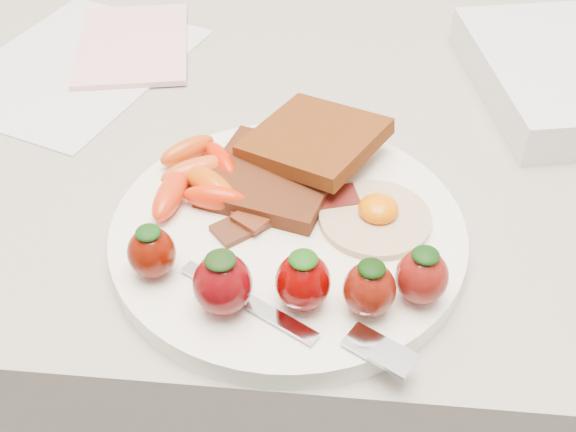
{
  "coord_description": "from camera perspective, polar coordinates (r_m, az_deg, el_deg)",
  "views": [
    {
      "loc": [
        0.05,
        1.14,
        1.29
      ],
      "look_at": [
        0.01,
        1.54,
        0.93
      ],
      "focal_mm": 45.0,
      "sensor_mm": 36.0,
      "label": 1
    }
  ],
  "objects": [
    {
      "name": "counter",
      "position": [
        1.01,
        0.16,
        -13.73
      ],
      "size": [
        2.0,
        0.6,
        0.9
      ],
      "primitive_type": "cube",
      "color": "gray",
      "rests_on": "ground"
    },
    {
      "name": "paper_sheet",
      "position": [
        0.8,
        -16.5,
        11.31
      ],
      "size": [
        0.26,
        0.3,
        0.0
      ],
      "primitive_type": "cube",
      "rotation": [
        0.0,
        0.0,
        -0.34
      ],
      "color": "silver",
      "rests_on": "counter"
    },
    {
      "name": "notepad",
      "position": [
        0.81,
        -12.17,
        13.13
      ],
      "size": [
        0.15,
        0.19,
        0.01
      ],
      "primitive_type": "cube",
      "rotation": [
        0.0,
        0.0,
        0.2
      ],
      "color": "beige",
      "rests_on": "paper_sheet"
    },
    {
      "name": "baby_carrots",
      "position": [
        0.58,
        -7.11,
        3.1
      ],
      "size": [
        0.08,
        0.11,
        0.02
      ],
      "color": "#E24817",
      "rests_on": "plate"
    },
    {
      "name": "fork",
      "position": [
        0.48,
        1.41,
        -8.42
      ],
      "size": [
        0.17,
        0.09,
        0.0
      ],
      "color": "silver",
      "rests_on": "plate"
    },
    {
      "name": "toast_upper",
      "position": [
        0.6,
        2.12,
        6.06
      ],
      "size": [
        0.13,
        0.13,
        0.02
      ],
      "primitive_type": "cube",
      "rotation": [
        0.0,
        -0.1,
        -0.51
      ],
      "color": "#3E1E0D",
      "rests_on": "toast_lower"
    },
    {
      "name": "fried_egg",
      "position": [
        0.55,
        6.96,
        0.02
      ],
      "size": [
        0.11,
        0.11,
        0.02
      ],
      "color": "beige",
      "rests_on": "plate"
    },
    {
      "name": "bacon_strips",
      "position": [
        0.56,
        -0.29,
        1.08
      ],
      "size": [
        0.11,
        0.11,
        0.01
      ],
      "color": "#37130A",
      "rests_on": "plate"
    },
    {
      "name": "plate",
      "position": [
        0.55,
        0.0,
        -1.45
      ],
      "size": [
        0.27,
        0.27,
        0.02
      ],
      "primitive_type": "cylinder",
      "color": "white",
      "rests_on": "counter"
    },
    {
      "name": "strawberries",
      "position": [
        0.48,
        0.28,
        -4.84
      ],
      "size": [
        0.22,
        0.06,
        0.05
      ],
      "color": "#580C01",
      "rests_on": "plate"
    },
    {
      "name": "toast_lower",
      "position": [
        0.58,
        -1.23,
        3.07
      ],
      "size": [
        0.12,
        0.12,
        0.01
      ],
      "primitive_type": "cube",
      "rotation": [
        0.0,
        0.0,
        -0.26
      ],
      "color": "black",
      "rests_on": "plate"
    }
  ]
}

